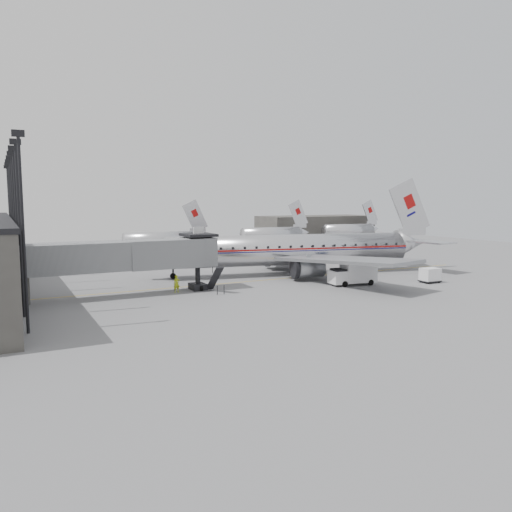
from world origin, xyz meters
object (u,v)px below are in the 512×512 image
(airliner, at_px, (295,250))
(baggage_cart_white, at_px, (430,275))
(ramp_worker, at_px, (177,284))
(baggage_cart_navy, at_px, (362,271))
(service_van, at_px, (353,273))

(airliner, distance_m, baggage_cart_white, 17.89)
(ramp_worker, bearing_deg, baggage_cart_white, -14.64)
(baggage_cart_navy, height_order, baggage_cart_white, baggage_cart_white)
(service_van, distance_m, baggage_cart_navy, 6.15)
(baggage_cart_white, xyz_separation_m, ramp_worker, (-29.82, 8.08, 0.00))
(baggage_cart_white, distance_m, ramp_worker, 30.89)
(airliner, relative_size, ramp_worker, 21.76)
(baggage_cart_white, bearing_deg, ramp_worker, 166.52)
(baggage_cart_white, bearing_deg, service_van, 163.61)
(baggage_cart_navy, height_order, ramp_worker, ramp_worker)
(service_van, height_order, baggage_cart_navy, service_van)
(baggage_cart_navy, distance_m, baggage_cart_white, 8.56)
(baggage_cart_white, relative_size, ramp_worker, 1.22)
(airliner, height_order, baggage_cart_white, airliner)
(airliner, xyz_separation_m, baggage_cart_navy, (6.18, -6.83, -2.55))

